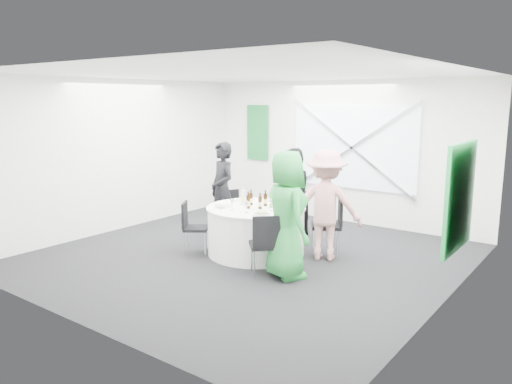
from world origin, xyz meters
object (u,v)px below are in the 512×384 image
Objects in this scene: person_man_back at (292,193)px; person_woman_pink at (326,205)px; banquet_table at (256,230)px; person_woman_green at (286,215)px; chair_front_right at (266,241)px; clear_water_bottle at (243,198)px; chair_back at (285,208)px; person_man_back_left at (222,190)px; chair_back_left at (232,210)px; green_water_bottle at (272,200)px; chair_back_right at (332,220)px; chair_front_left at (191,223)px.

person_woman_pink is (1.07, -0.73, 0.05)m from person_man_back.
person_woman_green is at bearing -31.72° from banquet_table.
chair_front_right is 2.99× the size of clear_water_bottle.
chair_back is 0.53× the size of person_man_back_left.
chair_back_left is 2.28m from person_woman_green.
person_man_back reaches higher than chair_back_left.
clear_water_bottle reaches higher than chair_back_left.
clear_water_bottle is at bearing -6.22° from person_man_back_left.
person_woman_pink reaches higher than chair_back.
green_water_bottle is at bearing -80.59° from chair_back_left.
clear_water_bottle is at bearing -178.76° from banquet_table.
person_man_back_left reaches higher than clear_water_bottle.
chair_back_left is 0.93× the size of chair_front_right.
banquet_table is 0.56m from clear_water_bottle.
person_woman_green reaches higher than chair_back_right.
chair_back_right reaches higher than chair_back.
chair_front_right is 2.11m from person_man_back.
person_woman_green is 1.34m from clear_water_bottle.
chair_front_left is at bearing -89.13° from chair_back_right.
chair_back is at bearing -57.17° from chair_front_left.
chair_front_left is 2.77× the size of clear_water_bottle.
chair_back_right is 3.31× the size of clear_water_bottle.
green_water_bottle is (0.29, -1.04, 0.09)m from person_man_back.
person_man_back reaches higher than chair_front_left.
person_woman_green is (1.11, -1.66, 0.35)m from chair_back.
person_man_back reaches higher than banquet_table.
chair_back_right is 0.34m from person_woman_pink.
chair_back_right is 1.45m from clear_water_bottle.
green_water_bottle is at bearing 12.44° from person_man_back.
person_woman_green is 5.90× the size of clear_water_bottle.
chair_back_right is 0.62× the size of person_man_back.
chair_front_left is (-1.60, 0.21, -0.04)m from chair_front_right.
banquet_table is at bearing -0.00° from person_man_back_left.
chair_front_left is 0.47× the size of person_woman_green.
person_woman_green is at bearing -25.84° from clear_water_bottle.
person_woman_pink is at bearing 18.65° from clear_water_bottle.
green_water_bottle is (0.38, -0.96, 0.36)m from chair_back.
banquet_table is 1.89× the size of chair_front_left.
person_man_back_left is at bearing -78.04° from chair_front_right.
person_man_back is 5.35× the size of clear_water_bottle.
chair_back reaches higher than chair_front_left.
person_man_back is at bearing -56.90° from person_woman_pink.
chair_back_left is 1.00m from clear_water_bottle.
clear_water_bottle reaches higher than chair_back.
banquet_table is 1.75× the size of chair_front_right.
person_woman_green is at bearing -64.34° from chair_back.
chair_back_right is 1.19× the size of chair_front_left.
chair_back is 0.30m from person_man_back.
person_man_back is at bearing 56.02° from person_man_back_left.
chair_back_right is at bearing 32.04° from banquet_table.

